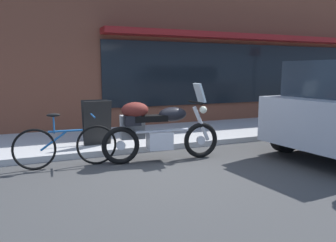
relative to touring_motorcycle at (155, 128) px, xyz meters
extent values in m
plane|color=#3A3A3A|center=(-0.13, -0.62, -0.61)|extent=(80.00, 80.00, 0.00)
torus|color=black|center=(0.88, -0.12, -0.28)|extent=(0.68, 0.16, 0.67)
cylinder|color=silver|center=(0.88, -0.12, -0.28)|extent=(0.17, 0.08, 0.16)
torus|color=black|center=(-0.64, 0.03, -0.28)|extent=(0.68, 0.16, 0.67)
cylinder|color=silver|center=(-0.64, 0.03, -0.28)|extent=(0.17, 0.08, 0.16)
cube|color=silver|center=(0.07, -0.04, -0.23)|extent=(0.47, 0.34, 0.32)
cylinder|color=silver|center=(0.12, -0.04, -0.06)|extent=(0.99, 0.16, 0.06)
ellipsoid|color=black|center=(0.32, -0.06, 0.24)|extent=(0.54, 0.33, 0.26)
cube|color=black|center=(-0.10, -0.02, 0.18)|extent=(0.62, 0.30, 0.11)
cube|color=black|center=(-0.43, 0.01, 0.16)|extent=(0.30, 0.25, 0.18)
cylinder|color=silver|center=(0.88, -0.12, 0.04)|extent=(0.35, 0.10, 0.67)
cylinder|color=black|center=(0.76, -0.11, 0.44)|extent=(0.10, 0.62, 0.04)
cube|color=silver|center=(0.84, -0.11, 0.62)|extent=(0.18, 0.33, 0.35)
sphere|color=#EAEACC|center=(0.92, -0.12, 0.30)|extent=(0.14, 0.14, 0.14)
cube|color=#A0A0A0|center=(-0.35, 0.24, 0.00)|extent=(0.46, 0.24, 0.44)
cube|color=black|center=(-0.35, 0.35, 0.00)|extent=(0.37, 0.05, 0.03)
ellipsoid|color=#591E19|center=(-0.38, 0.00, 0.34)|extent=(0.51, 0.37, 0.28)
torus|color=black|center=(-1.03, 0.18, -0.26)|extent=(0.70, 0.08, 0.70)
torus|color=black|center=(-2.05, 0.24, -0.26)|extent=(0.70, 0.08, 0.70)
cylinder|color=#1E5999|center=(-1.54, 0.21, 0.02)|extent=(0.56, 0.07, 0.04)
cylinder|color=#1E5999|center=(-1.74, 0.22, -0.14)|extent=(0.44, 0.06, 0.32)
cylinder|color=#1E5999|center=(-1.72, 0.22, 0.14)|extent=(0.03, 0.03, 0.30)
ellipsoid|color=black|center=(-1.72, 0.22, 0.30)|extent=(0.23, 0.11, 0.06)
cylinder|color=#1E5999|center=(-1.08, 0.19, 0.26)|extent=(0.06, 0.48, 0.03)
cylinder|color=black|center=(2.68, -0.40, -0.28)|extent=(0.68, 0.28, 0.66)
cube|color=black|center=(-0.80, 1.16, -0.03)|extent=(0.55, 0.19, 0.92)
cube|color=black|center=(-0.80, 1.38, -0.03)|extent=(0.55, 0.19, 0.92)
camera|label=1|loc=(-2.15, -5.62, 1.03)|focal=36.00mm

